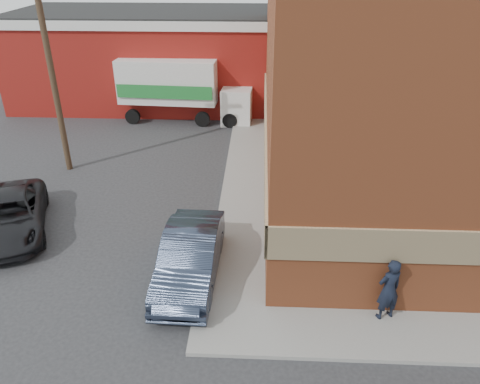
% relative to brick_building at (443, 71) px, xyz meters
% --- Properties ---
extents(ground, '(90.00, 90.00, 0.00)m').
position_rel_brick_building_xyz_m(ground, '(-8.50, -9.00, -4.68)').
color(ground, '#28282B').
rests_on(ground, ground).
extents(brick_building, '(14.25, 18.25, 9.36)m').
position_rel_brick_building_xyz_m(brick_building, '(0.00, 0.00, 0.00)').
color(brick_building, '#A54E2A').
rests_on(brick_building, ground).
extents(sidewalk_west, '(1.80, 18.00, 0.12)m').
position_rel_brick_building_xyz_m(sidewalk_west, '(-7.90, 0.00, -4.62)').
color(sidewalk_west, gray).
rests_on(sidewalk_west, ground).
extents(warehouse, '(16.30, 8.30, 5.60)m').
position_rel_brick_building_xyz_m(warehouse, '(-14.50, 11.00, -1.87)').
color(warehouse, maroon).
rests_on(warehouse, ground).
extents(utility_pole, '(2.00, 0.26, 9.00)m').
position_rel_brick_building_xyz_m(utility_pole, '(-16.00, 0.00, 0.06)').
color(utility_pole, '#463223').
rests_on(utility_pole, ground).
extents(man, '(0.80, 0.67, 1.88)m').
position_rel_brick_building_xyz_m(man, '(-3.75, -9.25, -3.62)').
color(man, black).
rests_on(man, sidewalk_south).
extents(sedan, '(1.76, 4.74, 1.55)m').
position_rel_brick_building_xyz_m(sedan, '(-9.30, -7.65, -3.91)').
color(sedan, '#293245').
rests_on(sedan, ground).
extents(suv_a, '(3.90, 5.42, 1.37)m').
position_rel_brick_building_xyz_m(suv_a, '(-16.02, -5.34, -4.00)').
color(suv_a, black).
rests_on(suv_a, ground).
extents(box_truck, '(7.31, 2.60, 3.55)m').
position_rel_brick_building_xyz_m(box_truck, '(-11.80, 6.96, -2.64)').
color(box_truck, white).
rests_on(box_truck, ground).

